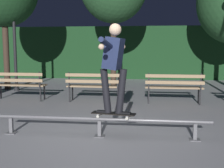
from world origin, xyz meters
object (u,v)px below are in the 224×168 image
grind_rail (100,122)px  skateboarder (114,61)px  lamp_post_left (14,22)px  park_bench_leftmost (19,83)px  park_bench_left_center (94,84)px  skateboard (113,114)px  park_bench_right_center (174,85)px

grind_rail → skateboarder: size_ratio=2.51×
skateboarder → lamp_post_left: (-4.21, 5.19, 1.12)m
grind_rail → lamp_post_left: 6.89m
grind_rail → park_bench_leftmost: size_ratio=2.44×
grind_rail → park_bench_left_center: size_ratio=2.44×
skateboarder → lamp_post_left: bearing=129.1°
park_bench_leftmost → lamp_post_left: (-0.97, 1.93, 1.94)m
skateboard → park_bench_left_center: size_ratio=0.50×
grind_rail → park_bench_right_center: park_bench_right_center is taller
skateboard → lamp_post_left: bearing=129.0°
skateboard → skateboarder: size_ratio=0.51×
skateboard → skateboarder: (0.00, -0.00, 0.94)m
skateboard → park_bench_left_center: 3.40m
park_bench_leftmost → park_bench_left_center: size_ratio=1.00×
grind_rail → skateboarder: bearing=-0.1°
park_bench_leftmost → lamp_post_left: bearing=116.7°
park_bench_left_center → park_bench_right_center: bearing=0.0°
park_bench_left_center → skateboard: bearing=-73.6°
grind_rail → park_bench_leftmost: bearing=132.5°
park_bench_leftmost → skateboarder: bearing=-45.2°
park_bench_leftmost → lamp_post_left: size_ratio=0.41×
skateboarder → park_bench_leftmost: bearing=134.8°
skateboarder → grind_rail: bearing=179.9°
grind_rail → park_bench_left_center: 3.35m
grind_rail → lamp_post_left: size_ratio=1.00×
park_bench_left_center → lamp_post_left: lamp_post_left is taller
grind_rail → skateboarder: skateboarder is taller
lamp_post_left → skateboard: bearing=-51.0°
skateboard → park_bench_right_center: 3.52m
skateboarder → park_bench_leftmost: 4.67m
skateboard → park_bench_leftmost: 4.60m
park_bench_right_center → lamp_post_left: (-5.53, 1.93, 1.94)m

